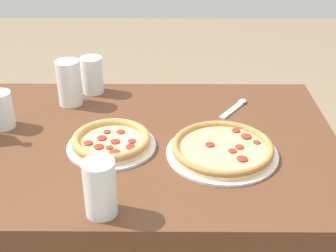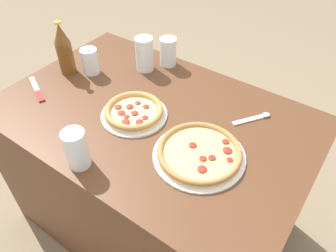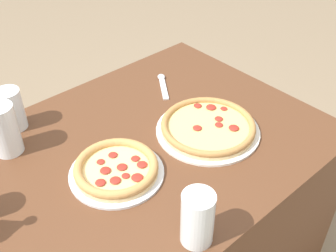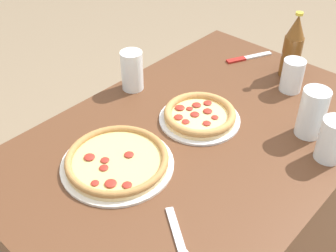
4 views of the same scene
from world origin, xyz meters
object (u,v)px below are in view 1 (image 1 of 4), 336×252
pizza_margherita (111,142)px  glass_mango_juice (92,77)px  pizza_salami (222,149)px  glass_iced_tea (1,111)px  spoon (236,106)px  glass_red_wine (100,191)px  glass_lemonade (69,85)px

pizza_margherita → glass_mango_juice: 0.41m
pizza_salami → glass_iced_tea: 0.71m
pizza_margherita → glass_iced_tea: (0.36, -0.13, 0.04)m
glass_mango_juice → spoon: bearing=166.3°
glass_iced_tea → glass_red_wine: 0.57m
pizza_margherita → glass_red_wine: 0.30m
spoon → pizza_salami: bearing=75.5°
pizza_salami → spoon: size_ratio=2.19×
pizza_salami → pizza_margherita: bearing=-6.6°
spoon → glass_red_wine: bearing=55.2°
spoon → pizza_margherita: bearing=33.2°
glass_mango_juice → pizza_salami: bearing=135.6°
pizza_margherita → glass_mango_juice: (0.11, -0.39, 0.04)m
glass_mango_juice → spoon: size_ratio=0.90×
pizza_margherita → pizza_salami: pizza_margherita is taller
pizza_margherita → pizza_salami: bearing=173.4°
glass_lemonade → glass_mango_juice: bearing=-123.6°
glass_red_wine → spoon: size_ratio=0.97×
pizza_salami → glass_lemonade: size_ratio=2.05×
pizza_margherita → glass_lemonade: bearing=-59.1°
pizza_margherita → glass_red_wine: (-0.01, 0.30, 0.04)m
pizza_salami → glass_red_wine: (0.32, 0.26, 0.05)m
glass_iced_tea → spoon: size_ratio=0.80×
pizza_margherita → glass_red_wine: bearing=92.0°
glass_mango_juice → glass_red_wine: size_ratio=0.93×
pizza_salami → glass_iced_tea: (0.69, -0.16, 0.04)m
pizza_margherita → glass_iced_tea: glass_iced_tea is taller
pizza_salami → spoon: 0.31m
pizza_salami → spoon: (-0.08, -0.30, -0.01)m
glass_lemonade → spoon: size_ratio=1.07×
glass_iced_tea → pizza_margherita: bearing=160.8°
glass_red_wine → spoon: bearing=-124.8°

